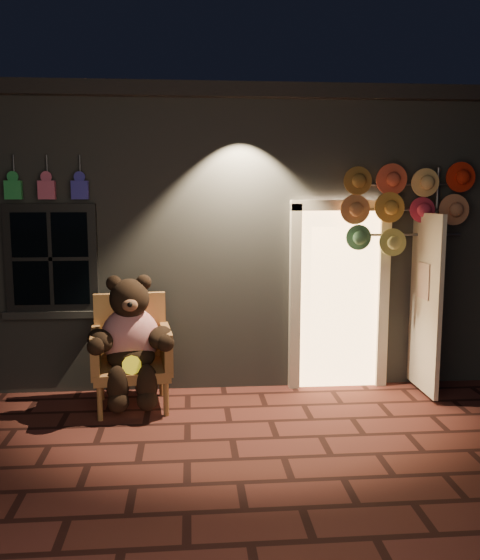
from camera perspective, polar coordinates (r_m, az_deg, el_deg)
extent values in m
plane|color=#572621|center=(5.70, -0.74, -15.08)|extent=(60.00, 60.00, 0.00)
cube|color=slate|center=(9.24, -2.55, 4.53)|extent=(7.00, 5.00, 3.30)
cube|color=black|center=(9.29, -2.62, 15.24)|extent=(7.30, 5.30, 0.16)
cube|color=black|center=(6.88, -17.67, 1.99)|extent=(1.00, 0.10, 1.20)
cube|color=black|center=(6.85, -17.72, 1.96)|extent=(0.82, 0.06, 1.02)
cube|color=slate|center=(6.98, -17.44, -3.16)|extent=(1.10, 0.14, 0.08)
cube|color=#FFBE72|center=(7.02, 9.43, -1.74)|extent=(0.92, 0.10, 2.10)
cube|color=beige|center=(6.87, 5.30, -1.88)|extent=(0.12, 0.12, 2.20)
cube|color=beige|center=(7.13, 13.56, -1.70)|extent=(0.12, 0.12, 2.20)
cube|color=beige|center=(6.87, 9.72, 7.10)|extent=(1.16, 0.12, 0.12)
cube|color=beige|center=(6.94, 17.42, -2.12)|extent=(0.05, 0.80, 2.00)
cube|color=green|center=(6.86, -20.98, 8.09)|extent=(0.18, 0.07, 0.20)
cylinder|color=#59595E|center=(6.92, -20.95, 10.17)|extent=(0.02, 0.02, 0.25)
cube|color=#BE4E6E|center=(6.77, -18.10, 8.24)|extent=(0.18, 0.07, 0.20)
cylinder|color=#59595E|center=(6.83, -18.08, 10.33)|extent=(0.02, 0.02, 0.25)
cube|color=#322DA0|center=(6.70, -15.16, 8.36)|extent=(0.18, 0.07, 0.20)
cylinder|color=#59595E|center=(6.76, -15.15, 10.48)|extent=(0.02, 0.02, 0.25)
cube|color=#A1623E|center=(6.44, -10.36, -8.54)|extent=(0.85, 0.81, 0.11)
cube|color=#A1623E|center=(6.66, -10.52, -4.53)|extent=(0.78, 0.18, 0.77)
cube|color=#A1623E|center=(6.36, -13.71, -6.78)|extent=(0.17, 0.67, 0.44)
cube|color=#A1623E|center=(6.38, -7.11, -6.57)|extent=(0.17, 0.67, 0.44)
cylinder|color=#A1623E|center=(6.22, -13.34, -11.49)|extent=(0.06, 0.06, 0.35)
cylinder|color=#A1623E|center=(6.24, -7.12, -11.29)|extent=(0.06, 0.06, 0.35)
cylinder|color=#A1623E|center=(6.81, -13.21, -9.74)|extent=(0.06, 0.06, 0.35)
cylinder|color=#A1623E|center=(6.82, -7.55, -9.56)|extent=(0.06, 0.06, 0.35)
ellipsoid|color=red|center=(6.38, -10.51, -5.43)|extent=(0.67, 0.56, 0.64)
ellipsoid|color=black|center=(6.36, -10.45, -7.23)|extent=(0.55, 0.49, 0.30)
sphere|color=black|center=(6.25, -10.60, -1.76)|extent=(0.46, 0.46, 0.41)
sphere|color=black|center=(6.25, -12.05, -0.30)|extent=(0.16, 0.16, 0.16)
sphere|color=black|center=(6.26, -9.25, -0.22)|extent=(0.16, 0.16, 0.16)
ellipsoid|color=brown|center=(6.07, -10.56, -2.40)|extent=(0.17, 0.13, 0.13)
ellipsoid|color=black|center=(6.19, -13.32, -5.70)|extent=(0.40, 0.48, 0.23)
ellipsoid|color=black|center=(6.20, -7.64, -5.52)|extent=(0.32, 0.46, 0.23)
ellipsoid|color=black|center=(6.16, -11.69, -9.87)|extent=(0.23, 0.23, 0.40)
ellipsoid|color=black|center=(6.17, -8.98, -9.78)|extent=(0.23, 0.23, 0.40)
sphere|color=black|center=(6.17, -11.64, -11.45)|extent=(0.22, 0.22, 0.22)
sphere|color=black|center=(6.17, -8.92, -11.36)|extent=(0.22, 0.22, 0.22)
cylinder|color=yellow|center=(6.11, -10.38, -8.06)|extent=(0.21, 0.10, 0.19)
cylinder|color=#59595E|center=(7.24, 18.11, 0.08)|extent=(0.04, 0.04, 2.55)
cylinder|color=#59595E|center=(7.05, 16.43, 8.81)|extent=(1.13, 0.03, 0.03)
cylinder|color=#59595E|center=(7.05, 16.33, 6.51)|extent=(1.13, 0.03, 0.03)
cylinder|color=#59595E|center=(7.06, 16.24, 4.21)|extent=(1.13, 0.03, 0.03)
cylinder|color=brown|center=(6.78, 11.33, 9.42)|extent=(0.32, 0.11, 0.32)
cylinder|color=#DB4E33|center=(6.86, 14.47, 9.30)|extent=(0.32, 0.11, 0.32)
cylinder|color=#FAC16F|center=(6.97, 17.53, 9.17)|extent=(0.32, 0.11, 0.32)
cylinder|color=red|center=(7.18, 20.17, 9.01)|extent=(0.32, 0.11, 0.32)
cylinder|color=#CA7944|center=(6.75, 11.32, 6.62)|extent=(0.32, 0.11, 0.32)
cylinder|color=gold|center=(6.84, 14.45, 6.54)|extent=(0.32, 0.11, 0.32)
cylinder|color=#D5304D|center=(7.03, 17.22, 6.47)|extent=(0.32, 0.11, 0.32)
cylinder|color=#DA845A|center=(7.15, 20.14, 6.36)|extent=(0.32, 0.11, 0.32)
cylinder|color=#4F8B58|center=(6.74, 11.31, 3.80)|extent=(0.32, 0.11, 0.32)
cylinder|color=tan|center=(6.91, 14.19, 3.81)|extent=(0.32, 0.11, 0.32)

